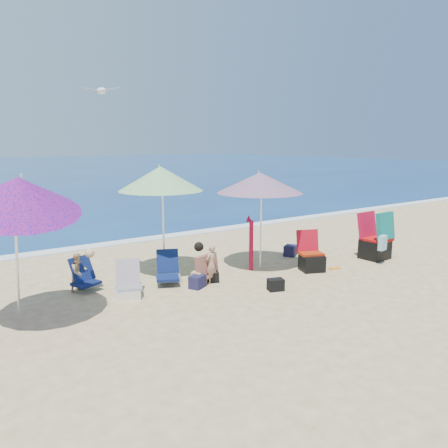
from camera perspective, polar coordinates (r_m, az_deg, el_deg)
ground at (r=8.42m, az=5.64°, el=-8.19°), size 120.00×120.00×0.00m
foam at (r=12.58m, az=-9.62°, el=-1.90°), size 120.00×0.50×0.04m
umbrella_turquoise at (r=9.35m, az=4.68°, el=5.37°), size 2.32×2.32×2.11m
umbrella_striped at (r=8.90m, az=-8.25°, el=5.86°), size 2.11×2.11×2.27m
umbrella_blue at (r=6.90m, az=-25.18°, el=3.51°), size 1.77×1.84×2.41m
furled_umbrella at (r=9.33m, az=3.49°, el=-2.12°), size 0.14×0.18×1.19m
chair_navy at (r=8.76m, az=-7.25°, el=-6.37°), size 0.73×0.82×0.61m
chair_rainbow at (r=8.08m, az=-12.36°, el=-7.99°), size 0.64×0.70×0.62m
camp_chair_left at (r=9.57m, az=11.25°, el=-4.45°), size 0.63×0.67×0.85m
camp_chair_right at (r=10.86m, az=19.16°, el=-2.20°), size 0.79×0.85×1.14m
person_center at (r=8.55m, az=-2.11°, el=-5.20°), size 0.56×0.52×0.78m
person_left at (r=8.52m, az=-18.16°, el=-5.92°), size 0.57×0.62×0.79m
bag_navy_a at (r=8.34m, az=-3.48°, el=-7.48°), size 0.38×0.34×0.24m
bag_black_a at (r=8.67m, az=-1.68°, el=-6.88°), size 0.34×0.30×0.21m
bag_tan at (r=8.54m, az=-3.17°, el=-6.98°), size 0.36×0.31×0.26m
bag_navy_b at (r=10.73m, az=8.63°, el=-3.43°), size 0.42×0.39×0.26m
bag_black_b at (r=8.24m, az=6.73°, el=-7.84°), size 0.33×0.28×0.22m
orange_item at (r=9.84m, az=14.18°, el=-5.60°), size 0.25×0.14×0.03m
seagull at (r=8.73m, az=-15.68°, el=16.34°), size 0.63×0.49×0.12m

